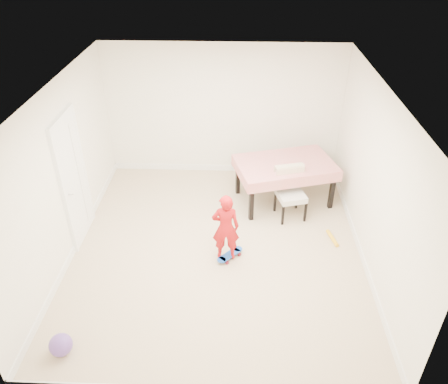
{
  "coord_description": "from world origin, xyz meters",
  "views": [
    {
      "loc": [
        0.31,
        -5.33,
        4.54
      ],
      "look_at": [
        0.1,
        0.2,
        0.95
      ],
      "focal_mm": 35.0,
      "sensor_mm": 36.0,
      "label": 1
    }
  ],
  "objects_px": {
    "child": "(226,229)",
    "balloon": "(61,345)",
    "skateboard": "(230,256)",
    "dining_chair": "(291,194)",
    "dining_table": "(284,182)"
  },
  "relations": [
    {
      "from": "balloon",
      "to": "dining_chair",
      "type": "bearing_deg",
      "value": 44.42
    },
    {
      "from": "child",
      "to": "balloon",
      "type": "distance_m",
      "value": 2.66
    },
    {
      "from": "child",
      "to": "balloon",
      "type": "height_order",
      "value": "child"
    },
    {
      "from": "dining_chair",
      "to": "skateboard",
      "type": "distance_m",
      "value": 1.58
    },
    {
      "from": "dining_chair",
      "to": "balloon",
      "type": "distance_m",
      "value": 4.22
    },
    {
      "from": "dining_table",
      "to": "skateboard",
      "type": "height_order",
      "value": "dining_table"
    },
    {
      "from": "dining_chair",
      "to": "balloon",
      "type": "relative_size",
      "value": 3.29
    },
    {
      "from": "skateboard",
      "to": "child",
      "type": "distance_m",
      "value": 0.53
    },
    {
      "from": "dining_table",
      "to": "skateboard",
      "type": "distance_m",
      "value": 1.92
    },
    {
      "from": "dining_chair",
      "to": "balloon",
      "type": "height_order",
      "value": "dining_chair"
    },
    {
      "from": "dining_table",
      "to": "balloon",
      "type": "relative_size",
      "value": 6.02
    },
    {
      "from": "child",
      "to": "balloon",
      "type": "bearing_deg",
      "value": 40.35
    },
    {
      "from": "dining_table",
      "to": "skateboard",
      "type": "bearing_deg",
      "value": -135.69
    },
    {
      "from": "child",
      "to": "balloon",
      "type": "relative_size",
      "value": 4.01
    },
    {
      "from": "dining_chair",
      "to": "child",
      "type": "bearing_deg",
      "value": -148.69
    }
  ]
}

